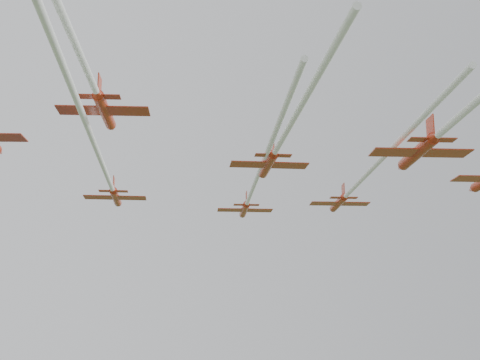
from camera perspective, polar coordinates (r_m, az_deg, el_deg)
name	(u,v)px	position (r m, az deg, el deg)	size (l,w,h in m)	color
jet_lead	(254,185)	(88.18, 1.22, -0.46)	(23.60, 59.88, 2.56)	red
jet_row2_left	(103,165)	(75.46, -11.62, 1.24)	(21.95, 59.77, 2.48)	red
jet_row2_right	(360,181)	(81.90, 10.20, -0.10)	(20.99, 50.47, 2.45)	red
jet_row3_mid	(280,143)	(68.85, 3.45, 3.17)	(16.06, 42.04, 2.67)	red
jet_row4_left	(64,18)	(46.31, -14.77, 13.21)	(25.50, 61.81, 2.49)	red
jet_row4_right	(453,122)	(58.60, 17.73, 4.76)	(18.86, 44.32, 2.84)	red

